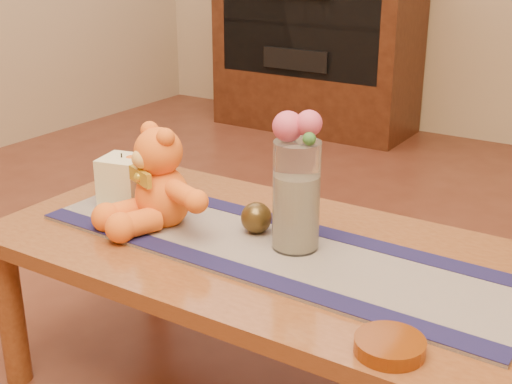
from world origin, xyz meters
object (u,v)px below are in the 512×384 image
Objects in this scene: teddy_bear at (162,177)px; amber_dish at (390,346)px; pillar_candle at (123,180)px; bronze_ball at (256,218)px; glass_vase at (296,196)px.

teddy_bear reaches higher than amber_dish.
teddy_bear is 0.19m from pillar_candle.
teddy_bear is at bearing -163.70° from bronze_ball.
pillar_candle is at bearing -172.57° from teddy_bear.
glass_vase is 2.01× the size of amber_dish.
bronze_ball reaches higher than amber_dish.
pillar_candle is 1.69× the size of bronze_ball.
amber_dish is at bearing 2.82° from teddy_bear.
glass_vase is 0.16m from bronze_ball.
amber_dish is (0.89, -0.28, -0.06)m from pillar_candle.
teddy_bear reaches higher than pillar_candle.
pillar_candle is 1.02× the size of amber_dish.
pillar_candle is 0.51× the size of glass_vase.
teddy_bear is 4.61× the size of bronze_ball.
pillar_candle reaches higher than amber_dish.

